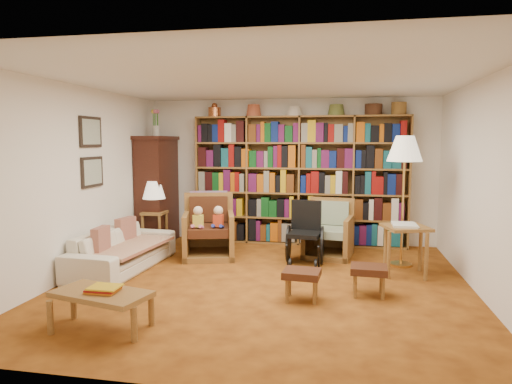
% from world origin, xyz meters
% --- Properties ---
extents(floor, '(5.00, 5.00, 0.00)m').
position_xyz_m(floor, '(0.00, 0.00, 0.00)').
color(floor, '#9B5617').
rests_on(floor, ground).
extents(ceiling, '(5.00, 5.00, 0.00)m').
position_xyz_m(ceiling, '(0.00, 0.00, 2.50)').
color(ceiling, silver).
rests_on(ceiling, wall_back).
extents(wall_back, '(5.00, 0.00, 5.00)m').
position_xyz_m(wall_back, '(0.00, 2.50, 1.25)').
color(wall_back, white).
rests_on(wall_back, floor).
extents(wall_front, '(5.00, 0.00, 5.00)m').
position_xyz_m(wall_front, '(0.00, -2.50, 1.25)').
color(wall_front, white).
rests_on(wall_front, floor).
extents(wall_left, '(0.00, 5.00, 5.00)m').
position_xyz_m(wall_left, '(-2.50, 0.00, 1.25)').
color(wall_left, white).
rests_on(wall_left, floor).
extents(wall_right, '(0.00, 5.00, 5.00)m').
position_xyz_m(wall_right, '(2.50, 0.00, 1.25)').
color(wall_right, white).
rests_on(wall_right, floor).
extents(bookshelf, '(3.60, 0.30, 2.42)m').
position_xyz_m(bookshelf, '(0.20, 2.33, 1.17)').
color(bookshelf, olive).
rests_on(bookshelf, floor).
extents(curio_cabinet, '(0.50, 0.95, 2.40)m').
position_xyz_m(curio_cabinet, '(-2.25, 2.00, 0.95)').
color(curio_cabinet, '#3E1810').
rests_on(curio_cabinet, floor).
extents(framed_pictures, '(0.03, 0.52, 0.97)m').
position_xyz_m(framed_pictures, '(-2.48, 0.30, 1.62)').
color(framed_pictures, black).
rests_on(framed_pictures, wall_left).
extents(sofa, '(1.93, 0.83, 0.55)m').
position_xyz_m(sofa, '(-2.05, 0.29, 0.28)').
color(sofa, beige).
rests_on(sofa, floor).
extents(sofa_throw, '(0.89, 1.49, 0.04)m').
position_xyz_m(sofa_throw, '(-2.00, 0.29, 0.30)').
color(sofa_throw, beige).
rests_on(sofa_throw, sofa).
extents(cushion_left, '(0.18, 0.37, 0.36)m').
position_xyz_m(cushion_left, '(-2.18, 0.64, 0.45)').
color(cushion_left, maroon).
rests_on(cushion_left, sofa).
extents(cushion_right, '(0.13, 0.35, 0.35)m').
position_xyz_m(cushion_right, '(-2.18, -0.06, 0.45)').
color(cushion_right, maroon).
rests_on(cushion_right, sofa).
extents(side_table_lamp, '(0.39, 0.39, 0.60)m').
position_xyz_m(side_table_lamp, '(-2.15, 1.61, 0.43)').
color(side_table_lamp, olive).
rests_on(side_table_lamp, floor).
extents(table_lamp, '(0.38, 0.38, 0.51)m').
position_xyz_m(table_lamp, '(-2.15, 1.61, 0.95)').
color(table_lamp, gold).
rests_on(table_lamp, side_table_lamp).
extents(armchair_leather, '(0.98, 1.00, 0.98)m').
position_xyz_m(armchair_leather, '(-1.07, 1.25, 0.40)').
color(armchair_leather, olive).
rests_on(armchair_leather, floor).
extents(armchair_sage, '(0.81, 0.83, 0.88)m').
position_xyz_m(armchair_sage, '(0.73, 1.63, 0.34)').
color(armchair_sage, olive).
rests_on(armchair_sage, floor).
extents(wheelchair, '(0.52, 0.73, 0.91)m').
position_xyz_m(wheelchair, '(0.41, 1.08, 0.41)').
color(wheelchair, black).
rests_on(wheelchair, floor).
extents(floor_lamp, '(0.49, 0.49, 1.85)m').
position_xyz_m(floor_lamp, '(1.77, 1.20, 1.60)').
color(floor_lamp, gold).
rests_on(floor_lamp, floor).
extents(side_table_papers, '(0.67, 0.67, 0.69)m').
position_xyz_m(side_table_papers, '(1.76, 0.74, 0.55)').
color(side_table_papers, olive).
rests_on(side_table_papers, floor).
extents(footstool_a, '(0.43, 0.37, 0.34)m').
position_xyz_m(footstool_a, '(0.50, -0.49, 0.28)').
color(footstool_a, '#472112').
rests_on(footstool_a, floor).
extents(footstool_b, '(0.42, 0.36, 0.35)m').
position_xyz_m(footstool_b, '(1.25, -0.19, 0.28)').
color(footstool_b, '#472112').
rests_on(footstool_b, floor).
extents(coffee_table, '(1.00, 0.66, 0.43)m').
position_xyz_m(coffee_table, '(-1.27, -1.66, 0.32)').
color(coffee_table, olive).
rests_on(coffee_table, floor).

